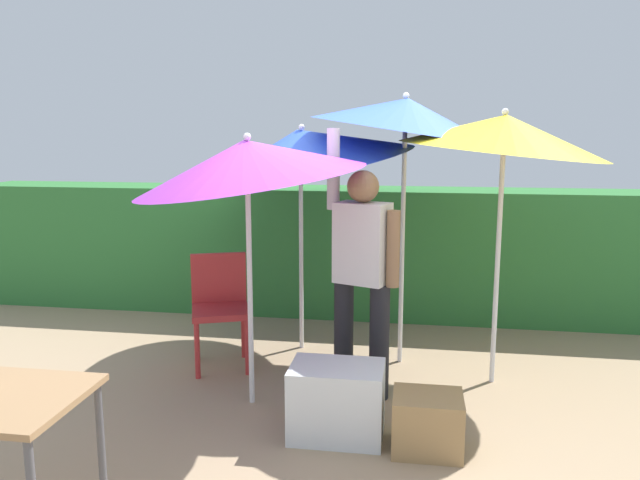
{
  "coord_description": "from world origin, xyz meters",
  "views": [
    {
      "loc": [
        0.66,
        -3.92,
        1.86
      ],
      "look_at": [
        0.0,
        0.3,
        1.1
      ],
      "focal_mm": 34.41,
      "sensor_mm": 36.0,
      "label": 1
    }
  ],
  "objects_px": {
    "umbrella_rainbow": "(247,161)",
    "umbrella_navy": "(405,115)",
    "umbrella_yellow": "(301,149)",
    "cooler_box": "(337,401)",
    "chair_plastic": "(220,303)",
    "crate_cardboard": "(427,423)",
    "umbrella_orange": "(504,134)",
    "person_vendor": "(362,266)"
  },
  "relations": [
    {
      "from": "umbrella_yellow",
      "to": "chair_plastic",
      "type": "distance_m",
      "value": 1.41
    },
    {
      "from": "umbrella_orange",
      "to": "crate_cardboard",
      "type": "bearing_deg",
      "value": -114.1
    },
    {
      "from": "crate_cardboard",
      "to": "person_vendor",
      "type": "bearing_deg",
      "value": 121.95
    },
    {
      "from": "umbrella_yellow",
      "to": "umbrella_navy",
      "type": "height_order",
      "value": "umbrella_navy"
    },
    {
      "from": "umbrella_yellow",
      "to": "chair_plastic",
      "type": "bearing_deg",
      "value": -142.02
    },
    {
      "from": "person_vendor",
      "to": "chair_plastic",
      "type": "bearing_deg",
      "value": 161.38
    },
    {
      "from": "umbrella_orange",
      "to": "umbrella_yellow",
      "type": "xyz_separation_m",
      "value": [
        -1.54,
        0.46,
        -0.13
      ]
    },
    {
      "from": "cooler_box",
      "to": "person_vendor",
      "type": "bearing_deg",
      "value": 82.21
    },
    {
      "from": "person_vendor",
      "to": "cooler_box",
      "type": "relative_size",
      "value": 3.31
    },
    {
      "from": "umbrella_yellow",
      "to": "cooler_box",
      "type": "xyz_separation_m",
      "value": [
        0.5,
        -1.49,
        -1.49
      ]
    },
    {
      "from": "umbrella_yellow",
      "to": "umbrella_navy",
      "type": "relative_size",
      "value": 0.95
    },
    {
      "from": "umbrella_rainbow",
      "to": "umbrella_navy",
      "type": "distance_m",
      "value": 1.42
    },
    {
      "from": "umbrella_rainbow",
      "to": "chair_plastic",
      "type": "bearing_deg",
      "value": 123.11
    },
    {
      "from": "umbrella_rainbow",
      "to": "umbrella_yellow",
      "type": "bearing_deg",
      "value": 82.82
    },
    {
      "from": "umbrella_yellow",
      "to": "cooler_box",
      "type": "relative_size",
      "value": 3.71
    },
    {
      "from": "person_vendor",
      "to": "umbrella_navy",
      "type": "bearing_deg",
      "value": 69.37
    },
    {
      "from": "chair_plastic",
      "to": "umbrella_rainbow",
      "type": "bearing_deg",
      "value": -56.89
    },
    {
      "from": "umbrella_yellow",
      "to": "chair_plastic",
      "type": "relative_size",
      "value": 2.37
    },
    {
      "from": "chair_plastic",
      "to": "cooler_box",
      "type": "xyz_separation_m",
      "value": [
        1.08,
        -1.04,
        -0.28
      ]
    },
    {
      "from": "umbrella_orange",
      "to": "chair_plastic",
      "type": "bearing_deg",
      "value": 179.68
    },
    {
      "from": "crate_cardboard",
      "to": "umbrella_orange",
      "type": "bearing_deg",
      "value": 65.9
    },
    {
      "from": "umbrella_yellow",
      "to": "umbrella_orange",
      "type": "bearing_deg",
      "value": -16.74
    },
    {
      "from": "umbrella_navy",
      "to": "cooler_box",
      "type": "distance_m",
      "value": 2.23
    },
    {
      "from": "umbrella_rainbow",
      "to": "crate_cardboard",
      "type": "height_order",
      "value": "umbrella_rainbow"
    },
    {
      "from": "chair_plastic",
      "to": "cooler_box",
      "type": "height_order",
      "value": "chair_plastic"
    },
    {
      "from": "umbrella_rainbow",
      "to": "umbrella_orange",
      "type": "bearing_deg",
      "value": 21.37
    },
    {
      "from": "umbrella_rainbow",
      "to": "umbrella_yellow",
      "type": "xyz_separation_m",
      "value": [
        0.14,
        1.12,
        0.04
      ]
    },
    {
      "from": "crate_cardboard",
      "to": "umbrella_navy",
      "type": "bearing_deg",
      "value": 97.91
    },
    {
      "from": "cooler_box",
      "to": "crate_cardboard",
      "type": "distance_m",
      "value": 0.56
    },
    {
      "from": "umbrella_orange",
      "to": "crate_cardboard",
      "type": "height_order",
      "value": "umbrella_orange"
    },
    {
      "from": "umbrella_rainbow",
      "to": "umbrella_orange",
      "type": "distance_m",
      "value": 1.82
    },
    {
      "from": "umbrella_yellow",
      "to": "person_vendor",
      "type": "distance_m",
      "value": 1.29
    },
    {
      "from": "umbrella_orange",
      "to": "umbrella_yellow",
      "type": "bearing_deg",
      "value": 163.26
    },
    {
      "from": "umbrella_navy",
      "to": "person_vendor",
      "type": "distance_m",
      "value": 1.28
    },
    {
      "from": "umbrella_rainbow",
      "to": "person_vendor",
      "type": "height_order",
      "value": "umbrella_rainbow"
    },
    {
      "from": "umbrella_navy",
      "to": "chair_plastic",
      "type": "bearing_deg",
      "value": -168.1
    },
    {
      "from": "umbrella_rainbow",
      "to": "umbrella_orange",
      "type": "height_order",
      "value": "umbrella_orange"
    },
    {
      "from": "umbrella_orange",
      "to": "cooler_box",
      "type": "bearing_deg",
      "value": -135.55
    },
    {
      "from": "umbrella_yellow",
      "to": "crate_cardboard",
      "type": "xyz_separation_m",
      "value": [
        1.04,
        -1.58,
        -1.54
      ]
    },
    {
      "from": "umbrella_orange",
      "to": "chair_plastic",
      "type": "relative_size",
      "value": 2.31
    },
    {
      "from": "umbrella_yellow",
      "to": "chair_plastic",
      "type": "xyz_separation_m",
      "value": [
        -0.58,
        -0.45,
        -1.2
      ]
    },
    {
      "from": "umbrella_orange",
      "to": "umbrella_rainbow",
      "type": "bearing_deg",
      "value": -158.63
    }
  ]
}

